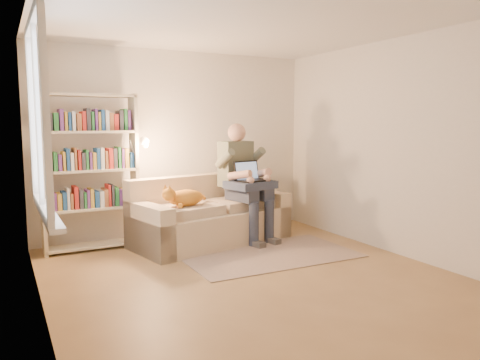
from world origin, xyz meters
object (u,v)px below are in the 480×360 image
laptop (253,176)px  bookshelf (90,164)px  cat (182,198)px  person (243,176)px  sofa (209,219)px

laptop → bookshelf: size_ratio=0.23×
cat → person: bearing=-1.5°
sofa → cat: 0.63m
sofa → person: (0.47, -0.06, 0.56)m
cat → laptop: laptop is taller
person → bookshelf: bookshelf is taller
person → cat: person is taller
person → cat: bearing=178.5°
sofa → cat: bearing=-165.2°
sofa → laptop: bearing=-31.7°
cat → bookshelf: size_ratio=0.35×
sofa → cat: size_ratio=3.28×
bookshelf → sofa: bearing=-14.5°
sofa → cat: (-0.47, -0.23, 0.35)m
cat → bookshelf: (-0.99, 0.58, 0.41)m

